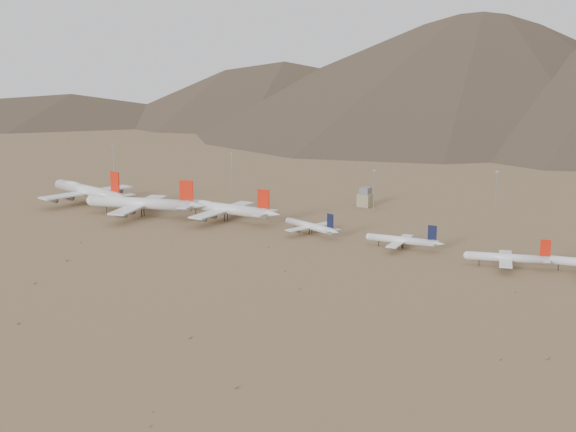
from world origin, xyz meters
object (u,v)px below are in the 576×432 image
Objects in this scene: narrowbody_b at (403,240)px; control_tower at (365,198)px; narrowbody_a at (311,226)px; widebody_west at (88,191)px; widebody_centre at (141,203)px; widebody_east at (225,209)px.

narrowbody_b is 104.84m from control_tower.
control_tower is (-9.39, 81.62, 0.94)m from narrowbody_a.
narrowbody_b is at bearing 12.90° from widebody_west.
narrowbody_a is at bearing -83.44° from control_tower.
widebody_west is 214.54m from narrowbody_b.
widebody_east is at bearing 1.66° from widebody_centre.
widebody_centre reaches higher than narrowbody_b.
control_tower is at bearing 27.41° from widebody_centre.
narrowbody_a is at bearing -9.49° from widebody_centre.
narrowbody_a is 0.99× the size of narrowbody_b.
narrowbody_a is at bearing 171.33° from narrowbody_b.
widebody_east is (101.81, 6.52, -1.18)m from widebody_west.
narrowbody_a reaches higher than narrowbody_b.
narrowbody_a is at bearing 13.78° from widebody_west.
narrowbody_a is (107.32, 13.93, -3.39)m from widebody_centre.
narrowbody_a is 3.31× the size of control_tower.
widebody_centre is at bearing -135.70° from control_tower.
widebody_west is 1.98× the size of narrowbody_b.
narrowbody_b is (112.68, -4.28, -2.75)m from widebody_east.
narrowbody_b is at bearing 14.98° from narrowbody_a.
widebody_west is 102.02m from widebody_east.
widebody_east is 93.37m from control_tower.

